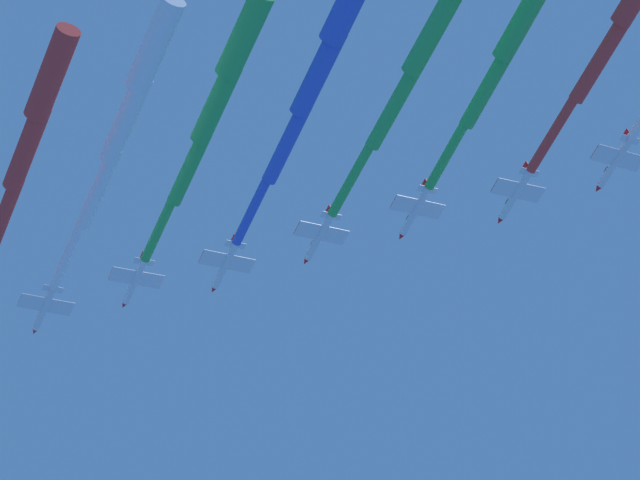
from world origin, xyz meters
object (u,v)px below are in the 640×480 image
(jet_lead, at_px, (27,146))
(jet_port_inner, at_px, (126,118))
(jet_port_outer, at_px, (523,17))
(jet_starboard_mid, at_px, (435,26))
(jet_starboard_inner, at_px, (215,103))
(jet_port_mid, at_px, (318,72))

(jet_lead, relative_size, jet_port_inner, 1.00)
(jet_port_outer, bearing_deg, jet_starboard_mid, -134.31)
(jet_port_inner, xyz_separation_m, jet_starboard_mid, (37.50, 24.64, 0.23))
(jet_port_inner, relative_size, jet_starboard_mid, 0.98)
(jet_lead, relative_size, jet_port_outer, 1.09)
(jet_lead, xyz_separation_m, jet_starboard_inner, (21.33, 17.25, 1.76))
(jet_lead, height_order, jet_starboard_mid, jet_starboard_mid)
(jet_starboard_inner, distance_m, jet_port_mid, 15.57)
(jet_lead, bearing_deg, jet_port_outer, 35.77)
(jet_port_mid, bearing_deg, jet_starboard_mid, 29.69)
(jet_port_mid, bearing_deg, jet_starboard_inner, -150.82)
(jet_starboard_inner, xyz_separation_m, jet_starboard_mid, (28.21, 15.93, -0.75))
(jet_lead, bearing_deg, jet_starboard_mid, 33.81)
(jet_starboard_mid, bearing_deg, jet_starboard_inner, -150.55)
(jet_lead, xyz_separation_m, jet_port_mid, (34.82, 24.78, -0.17))
(jet_port_inner, bearing_deg, jet_starboard_inner, 43.15)
(jet_port_inner, bearing_deg, jet_port_outer, 35.88)
(jet_port_inner, height_order, jet_starboard_inner, jet_starboard_inner)
(jet_lead, distance_m, jet_port_inner, 14.78)
(jet_port_outer, bearing_deg, jet_port_mid, -143.74)
(jet_lead, height_order, jet_starboard_inner, jet_starboard_inner)
(jet_port_mid, distance_m, jet_starboard_mid, 16.98)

